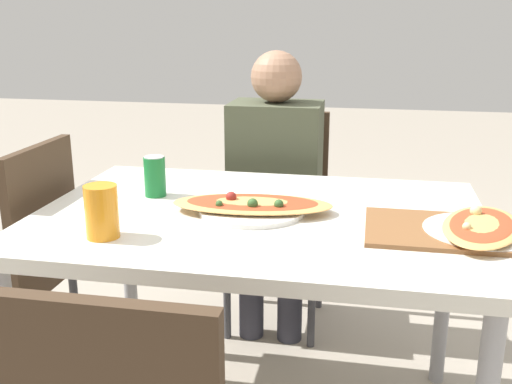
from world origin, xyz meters
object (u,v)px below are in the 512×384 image
Objects in this scene: chair_far_seated at (279,207)px; pizza_main at (252,205)px; chair_side_left at (16,260)px; dining_table at (260,235)px; pizza_second at (481,228)px; person_seated at (275,174)px; soda_can at (155,176)px; drink_glass at (102,212)px.

chair_far_seated is 1.86× the size of pizza_main.
chair_far_seated is 1.00× the size of chair_side_left.
pizza_main is at bearing 172.28° from dining_table.
pizza_second is (0.61, -0.07, -0.00)m from pizza_main.
dining_table is at bearing 173.06° from pizza_second.
person_seated is at bearing -51.28° from chair_side_left.
pizza_main is 0.34m from soda_can.
person_seated is at bearing 90.00° from chair_far_seated.
pizza_second is at bearing -10.50° from soda_can.
person_seated is 0.98m from pizza_second.
drink_glass is at bearing -90.57° from soda_can.
person_seated reaches higher than soda_can.
drink_glass is 0.35× the size of pizza_second.
chair_far_seated reaches higher than dining_table.
pizza_second is at bearing -6.94° from dining_table.
chair_far_seated and chair_side_left have the same top height.
pizza_main is 0.61m from pizza_second.
dining_table is at bearing -16.31° from soda_can.
soda_can is at bearing -83.19° from chair_side_left.
chair_side_left is 1.44m from pizza_second.
drink_glass is (-0.35, -0.27, 0.14)m from dining_table.
drink_glass is (-0.00, -0.37, 0.01)m from soda_can.
soda_can reaches higher than dining_table.
chair_side_left is 0.64m from drink_glass.
chair_side_left is (-0.82, 0.05, -0.16)m from dining_table.
drink_glass is at bearing -142.71° from dining_table.
soda_can reaches higher than pizza_second.
person_seated is 0.66m from pizza_main.
chair_side_left is at bearing -173.19° from soda_can.
chair_side_left reaches higher than soda_can.
soda_can is 0.37m from drink_glass.
person_seated is at bearing 93.50° from pizza_main.
pizza_second is (0.65, -0.84, 0.25)m from chair_far_seated.
dining_table is 0.79m from chair_far_seated.
dining_table is 1.44× the size of chair_far_seated.
pizza_main is at bearing -16.87° from soda_can.
chair_far_seated is 1.05m from chair_side_left.
dining_table is at bearing -93.17° from chair_side_left.
pizza_main is at bearing 173.03° from pizza_second.
person_seated is 0.63m from soda_can.
chair_far_seated is at bearing 94.58° from dining_table.
person_seated is 9.13× the size of soda_can.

